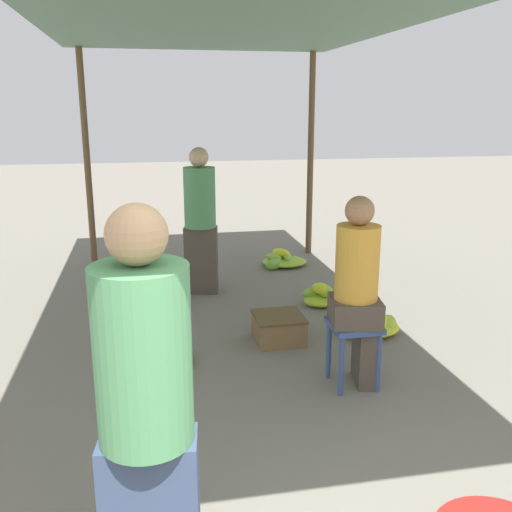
{
  "coord_description": "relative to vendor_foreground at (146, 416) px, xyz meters",
  "views": [
    {
      "loc": [
        -0.76,
        -1.09,
        1.95
      ],
      "look_at": [
        0.0,
        2.75,
        0.92
      ],
      "focal_mm": 40.0,
      "sensor_mm": 36.0,
      "label": 1
    }
  ],
  "objects": [
    {
      "name": "banana_pile_right_1",
      "position": [
        1.97,
        2.57,
        -0.79
      ],
      "size": [
        0.61,
        0.52,
        0.17
      ],
      "color": "#ACC92D",
      "rests_on": "ground"
    },
    {
      "name": "banana_pile_right_2",
      "position": [
        1.7,
        4.82,
        -0.78
      ],
      "size": [
        0.6,
        0.52,
        0.22
      ],
      "color": "#75B337",
      "rests_on": "ground"
    },
    {
      "name": "banana_pile_right_0",
      "position": [
        1.74,
        3.33,
        -0.75
      ],
      "size": [
        0.38,
        0.38,
        0.23
      ],
      "color": "yellow",
      "rests_on": "ground"
    },
    {
      "name": "shopper_walking_mid",
      "position": [
        0.6,
        3.97,
        -0.05
      ],
      "size": [
        0.39,
        0.39,
        1.55
      ],
      "color": "#4C4238",
      "rests_on": "ground"
    },
    {
      "name": "stool",
      "position": [
        1.44,
        1.64,
        -0.47
      ],
      "size": [
        0.34,
        0.34,
        0.47
      ],
      "color": "#384C84",
      "rests_on": "ground"
    },
    {
      "name": "canopy_post_back_right",
      "position": [
        2.21,
        5.42,
        0.46
      ],
      "size": [
        0.08,
        0.08,
        2.63
      ],
      "primitive_type": "cylinder",
      "color": "brown",
      "rests_on": "ground"
    },
    {
      "name": "vendor_seated",
      "position": [
        1.46,
        1.65,
        -0.13
      ],
      "size": [
        0.39,
        0.39,
        1.37
      ],
      "color": "#4C4238",
      "rests_on": "ground"
    },
    {
      "name": "banana_pile_left_1",
      "position": [
        -0.13,
        3.04,
        -0.76
      ],
      "size": [
        0.61,
        0.56,
        0.27
      ],
      "color": "#7CB636",
      "rests_on": "ground"
    },
    {
      "name": "banana_pile_left_2",
      "position": [
        -0.08,
        4.56,
        -0.78
      ],
      "size": [
        0.57,
        0.51,
        0.2
      ],
      "color": "#86BA34",
      "rests_on": "ground"
    },
    {
      "name": "canopy_tarp",
      "position": [
        0.79,
        2.45,
        1.8
      ],
      "size": [
        3.25,
        6.34,
        0.04
      ],
      "primitive_type": "cube",
      "color": "#567A60",
      "rests_on": "canopy_post_front_left"
    },
    {
      "name": "crate_near",
      "position": [
        1.1,
        2.52,
        -0.74
      ],
      "size": [
        0.42,
        0.42,
        0.23
      ],
      "color": "brown",
      "rests_on": "ground"
    },
    {
      "name": "banana_pile_left_0",
      "position": [
        0.05,
        2.21,
        -0.79
      ],
      "size": [
        0.56,
        0.52,
        0.17
      ],
      "color": "#79B536",
      "rests_on": "ground"
    },
    {
      "name": "vendor_foreground",
      "position": [
        0.0,
        0.0,
        0.0
      ],
      "size": [
        0.39,
        0.39,
        1.64
      ],
      "color": "#384766",
      "rests_on": "ground"
    },
    {
      "name": "canopy_post_back_left",
      "position": [
        -0.64,
        5.42,
        0.46
      ],
      "size": [
        0.08,
        0.08,
        2.63
      ],
      "primitive_type": "cylinder",
      "color": "brown",
      "rests_on": "ground"
    }
  ]
}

